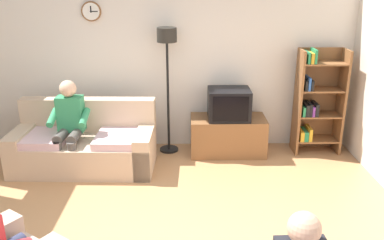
{
  "coord_description": "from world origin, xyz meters",
  "views": [
    {
      "loc": [
        0.31,
        -3.37,
        2.51
      ],
      "look_at": [
        0.38,
        1.11,
        0.93
      ],
      "focal_mm": 37.98,
      "sensor_mm": 36.0,
      "label": 1
    }
  ],
  "objects": [
    {
      "name": "back_wall_assembly",
      "position": [
        -0.0,
        2.66,
        1.35
      ],
      "size": [
        6.2,
        0.17,
        2.7
      ],
      "color": "silver",
      "rests_on": "ground_plane"
    },
    {
      "name": "couch",
      "position": [
        -1.08,
        1.81,
        0.31
      ],
      "size": [
        1.93,
        0.94,
        0.9
      ],
      "color": "tan",
      "rests_on": "ground_plane"
    },
    {
      "name": "tv_stand",
      "position": [
        0.94,
        2.25,
        0.28
      ],
      "size": [
        1.1,
        0.56,
        0.56
      ],
      "color": "brown",
      "rests_on": "ground_plane"
    },
    {
      "name": "tv",
      "position": [
        0.94,
        2.23,
        0.78
      ],
      "size": [
        0.6,
        0.49,
        0.44
      ],
      "color": "black",
      "rests_on": "tv_stand"
    },
    {
      "name": "bookshelf",
      "position": [
        2.23,
        2.33,
        0.78
      ],
      "size": [
        0.68,
        0.36,
        1.56
      ],
      "color": "brown",
      "rests_on": "ground_plane"
    },
    {
      "name": "floor_lamp",
      "position": [
        0.05,
        2.35,
        1.45
      ],
      "size": [
        0.28,
        0.28,
        1.85
      ],
      "color": "black",
      "rests_on": "ground_plane"
    },
    {
      "name": "person_on_couch",
      "position": [
        -1.23,
        1.7,
        0.7
      ],
      "size": [
        0.52,
        0.55,
        1.24
      ],
      "color": "#338C59",
      "rests_on": "ground_plane"
    }
  ]
}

